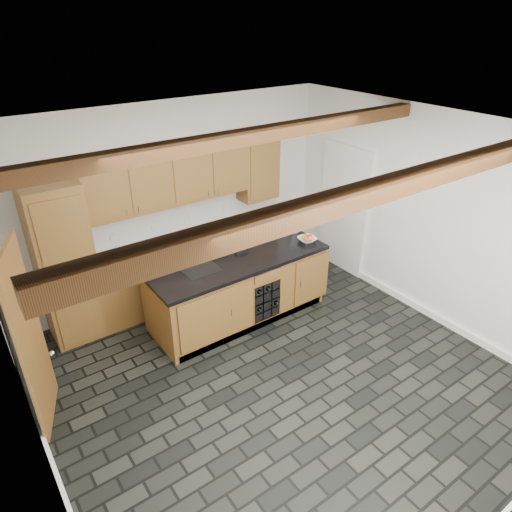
{
  "coord_description": "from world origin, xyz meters",
  "views": [
    {
      "loc": [
        -2.56,
        -3.17,
        3.82
      ],
      "look_at": [
        0.26,
        0.8,
        1.18
      ],
      "focal_mm": 32.0,
      "sensor_mm": 36.0,
      "label": 1
    }
  ],
  "objects_px": {
    "paper_towel": "(294,225)",
    "fruit_bowl": "(307,240)",
    "island": "(238,287)",
    "kitchen_scale": "(241,250)"
  },
  "relations": [
    {
      "from": "paper_towel",
      "to": "fruit_bowl",
      "type": "bearing_deg",
      "value": -98.77
    },
    {
      "from": "kitchen_scale",
      "to": "fruit_bowl",
      "type": "bearing_deg",
      "value": -5.61
    },
    {
      "from": "fruit_bowl",
      "to": "paper_towel",
      "type": "height_order",
      "value": "paper_towel"
    },
    {
      "from": "kitchen_scale",
      "to": "island",
      "type": "bearing_deg",
      "value": -132.34
    },
    {
      "from": "kitchen_scale",
      "to": "fruit_bowl",
      "type": "distance_m",
      "value": 0.98
    },
    {
      "from": "island",
      "to": "fruit_bowl",
      "type": "bearing_deg",
      "value": -9.73
    },
    {
      "from": "kitchen_scale",
      "to": "paper_towel",
      "type": "xyz_separation_m",
      "value": [
        0.99,
        0.09,
        0.09
      ]
    },
    {
      "from": "island",
      "to": "kitchen_scale",
      "type": "relative_size",
      "value": 13.45
    },
    {
      "from": "fruit_bowl",
      "to": "paper_towel",
      "type": "xyz_separation_m",
      "value": [
        0.06,
        0.36,
        0.08
      ]
    },
    {
      "from": "kitchen_scale",
      "to": "fruit_bowl",
      "type": "relative_size",
      "value": 0.73
    }
  ]
}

